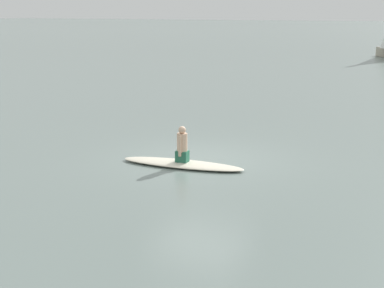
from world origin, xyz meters
name	(u,v)px	position (x,y,z in m)	size (l,w,h in m)	color
ground_plane	(202,159)	(0.00, 0.00, 0.00)	(400.00, 400.00, 0.00)	slate
surfboard	(182,164)	(-0.83, 0.12, 0.06)	(3.23, 0.78, 0.11)	silver
person_paddler	(182,146)	(-0.83, 0.12, 0.53)	(0.40, 0.33, 0.91)	#26664C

